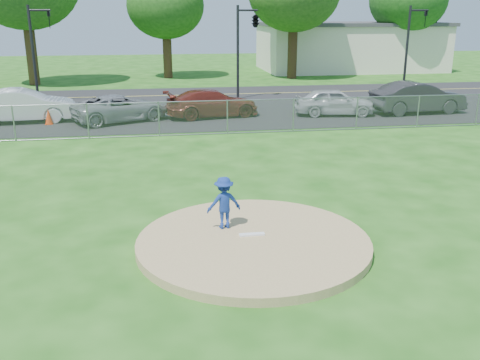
# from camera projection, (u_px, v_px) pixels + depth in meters

# --- Properties ---
(ground) EXTENTS (120.00, 120.00, 0.00)m
(ground) POSITION_uv_depth(u_px,v_px,m) (210.00, 145.00, 21.82)
(ground) COLOR #195011
(ground) RESTS_ON ground
(pitchers_mound) EXTENTS (5.40, 5.40, 0.20)m
(pitchers_mound) POSITION_uv_depth(u_px,v_px,m) (253.00, 243.00, 12.36)
(pitchers_mound) COLOR tan
(pitchers_mound) RESTS_ON ground
(pitching_rubber) EXTENTS (0.60, 0.15, 0.04)m
(pitching_rubber) POSITION_uv_depth(u_px,v_px,m) (252.00, 234.00, 12.52)
(pitching_rubber) COLOR white
(pitching_rubber) RESTS_ON pitchers_mound
(chain_link_fence) EXTENTS (40.00, 0.06, 1.50)m
(chain_link_fence) POSITION_uv_depth(u_px,v_px,m) (205.00, 118.00, 23.48)
(chain_link_fence) COLOR gray
(chain_link_fence) RESTS_ON ground
(parking_lot) EXTENTS (50.00, 8.00, 0.01)m
(parking_lot) POSITION_uv_depth(u_px,v_px,m) (197.00, 116.00, 27.94)
(parking_lot) COLOR black
(parking_lot) RESTS_ON ground
(street) EXTENTS (60.00, 7.00, 0.01)m
(street) POSITION_uv_depth(u_px,v_px,m) (188.00, 95.00, 35.01)
(street) COLOR black
(street) RESTS_ON ground
(commercial_building) EXTENTS (16.40, 9.40, 4.30)m
(commercial_building) POSITION_uv_depth(u_px,v_px,m) (349.00, 46.00, 49.92)
(commercial_building) COLOR beige
(commercial_building) RESTS_ON ground
(traffic_signal_left) EXTENTS (1.28, 0.20, 5.60)m
(traffic_signal_left) POSITION_uv_depth(u_px,v_px,m) (37.00, 45.00, 30.82)
(traffic_signal_left) COLOR black
(traffic_signal_left) RESTS_ON ground
(traffic_signal_center) EXTENTS (1.42, 2.48, 5.60)m
(traffic_signal_center) POSITION_uv_depth(u_px,v_px,m) (254.00, 22.00, 32.33)
(traffic_signal_center) COLOR black
(traffic_signal_center) RESTS_ON ground
(traffic_signal_right) EXTENTS (1.28, 0.20, 5.60)m
(traffic_signal_right) POSITION_uv_depth(u_px,v_px,m) (411.00, 42.00, 34.22)
(traffic_signal_right) COLOR black
(traffic_signal_right) RESTS_ON ground
(pitcher) EXTENTS (0.89, 0.59, 1.28)m
(pitcher) POSITION_uv_depth(u_px,v_px,m) (224.00, 203.00, 12.78)
(pitcher) COLOR navy
(pitcher) RESTS_ON pitchers_mound
(traffic_cone) EXTENTS (0.38, 0.38, 0.74)m
(traffic_cone) POSITION_uv_depth(u_px,v_px,m) (49.00, 117.00, 25.75)
(traffic_cone) COLOR red
(traffic_cone) RESTS_ON parking_lot
(parked_car_white) EXTENTS (5.07, 2.21, 1.62)m
(parked_car_white) POSITION_uv_depth(u_px,v_px,m) (24.00, 106.00, 26.18)
(parked_car_white) COLOR silver
(parked_car_white) RESTS_ON parking_lot
(parked_car_gray) EXTENTS (5.17, 3.95, 1.31)m
(parked_car_gray) POSITION_uv_depth(u_px,v_px,m) (120.00, 108.00, 26.41)
(parked_car_gray) COLOR gray
(parked_car_gray) RESTS_ON parking_lot
(parked_car_darkred) EXTENTS (5.09, 2.82, 1.40)m
(parked_car_darkred) POSITION_uv_depth(u_px,v_px,m) (212.00, 103.00, 27.52)
(parked_car_darkred) COLOR maroon
(parked_car_darkred) RESTS_ON parking_lot
(parked_car_pearl) EXTENTS (4.31, 2.19, 1.41)m
(parked_car_pearl) POSITION_uv_depth(u_px,v_px,m) (334.00, 102.00, 27.96)
(parked_car_pearl) COLOR #B7B9BC
(parked_car_pearl) RESTS_ON parking_lot
(parked_car_charcoal) EXTENTS (5.16, 2.19, 1.65)m
(parked_car_charcoal) POSITION_uv_depth(u_px,v_px,m) (418.00, 98.00, 28.52)
(parked_car_charcoal) COLOR #29282B
(parked_car_charcoal) RESTS_ON parking_lot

